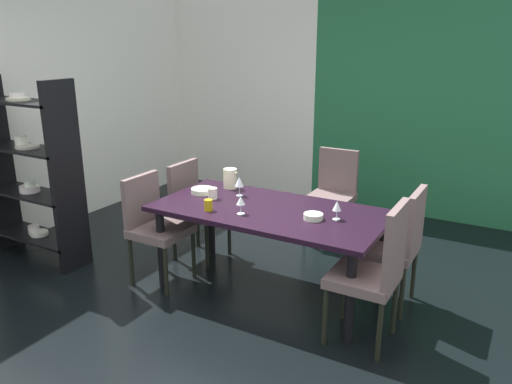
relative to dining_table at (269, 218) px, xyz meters
name	(u,v)px	position (x,y,z in m)	size (l,w,h in m)	color
ground_plane	(216,310)	(-0.23, -0.46, -0.67)	(5.42, 6.17, 0.02)	black
back_panel_interior	(241,86)	(-1.82, 2.58, 0.77)	(2.23, 0.10, 2.85)	silver
garden_window_panel	(450,97)	(0.89, 2.58, 0.77)	(3.19, 0.10, 2.85)	#23653E
dining_table	(269,218)	(0.00, 0.00, 0.00)	(1.86, 0.94, 0.74)	black
chair_left_far	(195,204)	(-0.96, 0.29, -0.12)	(0.44, 0.44, 0.92)	#675252
chair_head_far	(333,190)	(0.04, 1.33, -0.11)	(0.44, 0.45, 0.96)	#675252
chair_right_near	(376,268)	(0.97, -0.29, -0.09)	(0.44, 0.44, 1.03)	#675252
chair_left_near	(154,222)	(-0.96, -0.29, -0.12)	(0.44, 0.44, 0.94)	#675252
chair_right_far	(397,241)	(0.97, 0.29, -0.11)	(0.44, 0.44, 0.97)	#675252
display_shelf	(30,171)	(-2.27, -0.48, 0.21)	(1.05, 0.34, 1.72)	black
wine_glass_near_shelf	(337,206)	(0.56, 0.03, 0.19)	(0.07, 0.07, 0.15)	silver
wine_glass_rear	(241,201)	(-0.13, -0.22, 0.19)	(0.07, 0.07, 0.14)	silver
wine_glass_front	(239,182)	(-0.38, 0.17, 0.21)	(0.08, 0.08, 0.17)	silver
serving_bowl_center	(202,191)	(-0.71, 0.08, 0.10)	(0.20, 0.20, 0.04)	silver
serving_bowl_left	(313,216)	(0.41, -0.06, 0.10)	(0.15, 0.15, 0.05)	silver
cup_near_window	(208,205)	(-0.40, -0.28, 0.13)	(0.07, 0.07, 0.09)	#AD8C12
cup_corner	(213,193)	(-0.54, -0.01, 0.13)	(0.08, 0.08, 0.09)	white
pitcher_north	(230,178)	(-0.58, 0.33, 0.17)	(0.14, 0.12, 0.18)	beige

